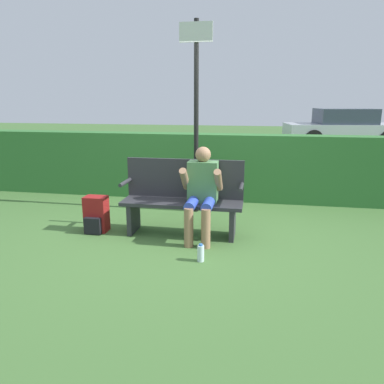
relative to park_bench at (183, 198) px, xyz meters
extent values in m
plane|color=#426B33|center=(0.00, -0.07, -0.48)|extent=(40.00, 40.00, 0.00)
cube|color=#337033|center=(0.00, 1.81, 0.09)|extent=(12.00, 0.40, 1.13)
cube|color=#2D2D33|center=(0.00, -0.07, -0.05)|extent=(1.55, 0.43, 0.05)
cube|color=#2D2D33|center=(0.00, 0.13, 0.23)|extent=(1.55, 0.04, 0.52)
cube|color=#2D2D33|center=(-0.65, -0.07, -0.28)|extent=(0.06, 0.38, 0.40)
cube|color=#2D2D33|center=(0.65, -0.07, -0.28)|extent=(0.06, 0.38, 0.40)
cylinder|color=#2D2D33|center=(-0.75, -0.07, 0.19)|extent=(0.05, 0.38, 0.05)
cylinder|color=#2D2D33|center=(0.75, -0.07, 0.19)|extent=(0.05, 0.38, 0.05)
cube|color=#4C7F4C|center=(0.26, -0.03, 0.23)|extent=(0.37, 0.22, 0.52)
sphere|color=#997051|center=(0.26, -0.03, 0.57)|extent=(0.19, 0.19, 0.19)
cylinder|color=#2D47B7|center=(0.16, -0.25, 0.00)|extent=(0.13, 0.44, 0.13)
cylinder|color=#2D47B7|center=(0.37, -0.25, 0.00)|extent=(0.13, 0.44, 0.13)
cylinder|color=#997051|center=(0.16, -0.46, -0.24)|extent=(0.11, 0.11, 0.48)
cylinder|color=#997051|center=(0.37, -0.46, -0.24)|extent=(0.11, 0.11, 0.48)
cylinder|color=#997051|center=(0.06, -0.15, 0.28)|extent=(0.09, 0.32, 0.32)
cylinder|color=#997051|center=(0.47, -0.15, 0.28)|extent=(0.09, 0.32, 0.32)
cube|color=maroon|center=(-1.14, -0.14, -0.24)|extent=(0.29, 0.20, 0.48)
cube|color=black|center=(-1.14, -0.28, -0.36)|extent=(0.22, 0.07, 0.21)
cylinder|color=silver|center=(0.37, -0.85, -0.39)|extent=(0.07, 0.07, 0.18)
cylinder|color=#2D66B2|center=(0.37, -0.85, -0.29)|extent=(0.04, 0.04, 0.02)
cylinder|color=black|center=(0.01, 0.98, 0.93)|extent=(0.07, 0.07, 2.80)
cube|color=silver|center=(0.01, 0.93, 2.14)|extent=(0.47, 0.02, 0.27)
cube|color=#B7BCC6|center=(4.02, 10.20, 0.02)|extent=(4.38, 2.19, 0.61)
cube|color=#333D4C|center=(4.02, 10.20, 0.60)|extent=(2.19, 1.68, 0.55)
cylinder|color=black|center=(5.20, 11.14, -0.15)|extent=(0.66, 0.27, 0.64)
cylinder|color=black|center=(2.63, 10.76, -0.15)|extent=(0.66, 0.27, 0.64)
cylinder|color=black|center=(2.85, 9.26, -0.15)|extent=(0.66, 0.27, 0.64)
sphere|color=silver|center=(0.35, -0.47, -0.43)|extent=(0.09, 0.09, 0.09)
camera|label=1|loc=(0.93, -4.58, 1.25)|focal=35.00mm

